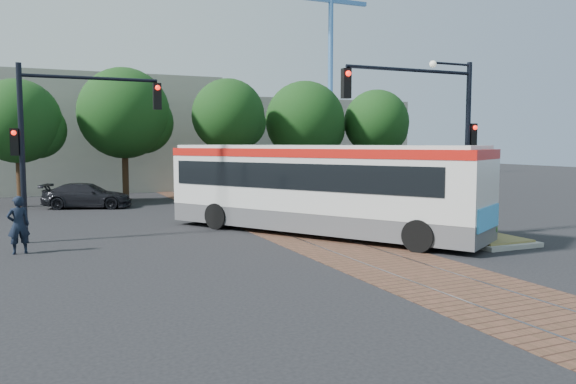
% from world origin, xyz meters
% --- Properties ---
extents(ground, '(120.00, 120.00, 0.00)m').
position_xyz_m(ground, '(0.00, 0.00, 0.00)').
color(ground, black).
rests_on(ground, ground).
extents(trackbed, '(3.60, 40.00, 0.02)m').
position_xyz_m(trackbed, '(0.00, 4.00, 0.01)').
color(trackbed, brown).
rests_on(trackbed, ground).
extents(tree_row, '(26.40, 5.60, 7.67)m').
position_xyz_m(tree_row, '(1.21, 16.42, 4.85)').
color(tree_row, '#382314').
rests_on(tree_row, ground).
extents(warehouses, '(40.00, 13.00, 8.00)m').
position_xyz_m(warehouses, '(-0.53, 28.75, 3.81)').
color(warehouses, '#ADA899').
rests_on(warehouses, ground).
extents(crane, '(8.00, 0.50, 18.00)m').
position_xyz_m(crane, '(18.00, 34.00, 10.88)').
color(crane, '#3F72B2').
rests_on(crane, ground).
extents(city_bus, '(8.68, 11.80, 3.29)m').
position_xyz_m(city_bus, '(0.34, 1.76, 1.83)').
color(city_bus, '#4C4C4F').
rests_on(city_bus, ground).
extents(traffic_island, '(2.20, 5.20, 1.13)m').
position_xyz_m(traffic_island, '(4.82, -0.90, 0.33)').
color(traffic_island, gray).
rests_on(traffic_island, ground).
extents(signal_pole_main, '(5.49, 0.46, 6.00)m').
position_xyz_m(signal_pole_main, '(3.86, -0.81, 4.16)').
color(signal_pole_main, black).
rests_on(signal_pole_main, ground).
extents(signal_pole_left, '(4.99, 0.34, 6.00)m').
position_xyz_m(signal_pole_left, '(-8.37, 4.00, 3.86)').
color(signal_pole_left, black).
rests_on(signal_pole_left, ground).
extents(officer, '(0.72, 0.55, 1.77)m').
position_xyz_m(officer, '(-9.62, 2.05, 0.89)').
color(officer, black).
rests_on(officer, ground).
extents(parked_car, '(4.81, 3.19, 1.29)m').
position_xyz_m(parked_car, '(-6.82, 14.00, 0.65)').
color(parked_car, black).
rests_on(parked_car, ground).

